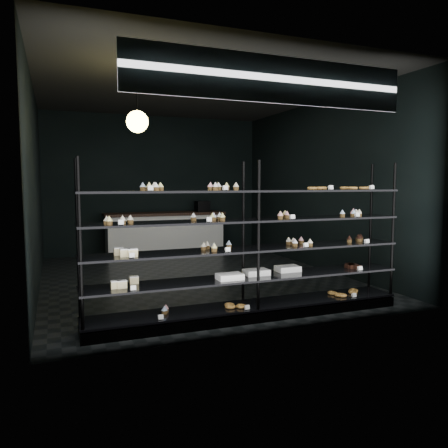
% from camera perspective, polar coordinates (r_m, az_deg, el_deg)
% --- Properties ---
extents(room, '(5.01, 6.01, 3.20)m').
position_cam_1_polar(room, '(7.54, -4.02, 5.01)').
color(room, black).
rests_on(room, ground).
extents(display_shelf, '(4.00, 0.50, 1.91)m').
position_cam_1_polar(display_shelf, '(5.32, 3.27, -5.64)').
color(display_shelf, black).
rests_on(display_shelf, room).
extents(signage, '(3.30, 0.05, 0.50)m').
position_cam_1_polar(signage, '(4.95, 6.54, 18.22)').
color(signage, '#0B1A39').
rests_on(signage, room).
extents(pendant_lamp, '(0.29, 0.29, 0.87)m').
position_cam_1_polar(pendant_lamp, '(6.00, -11.26, 12.99)').
color(pendant_lamp, black).
rests_on(pendant_lamp, room).
extents(service_counter, '(2.72, 0.65, 1.23)m').
position_cam_1_polar(service_counter, '(10.05, -7.61, -1.21)').
color(service_counter, silver).
rests_on(service_counter, room).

